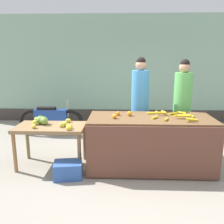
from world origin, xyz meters
name	(u,v)px	position (x,y,z in m)	size (l,w,h in m)	color
ground_plane	(130,166)	(0.00, 0.00, 0.00)	(24.00, 24.00, 0.00)	gray
market_wall_back	(127,71)	(0.00, 3.16, 1.51)	(9.68, 0.23, 3.08)	#8CB299
fruit_stall_counter	(150,143)	(0.33, -0.01, 0.45)	(2.08, 0.92, 0.90)	brown
side_table_wooden	(51,131)	(-1.39, 0.00, 0.64)	(1.18, 0.65, 0.74)	olive
banana_bunch_pile	(174,115)	(0.72, 0.03, 0.93)	(0.76, 0.69, 0.07)	gold
orange_pile	(122,114)	(-0.16, 0.02, 0.94)	(0.33, 0.31, 0.08)	orange
mango_papaya_pile	(46,121)	(-1.48, 0.06, 0.80)	(0.83, 0.65, 0.14)	yellow
vendor_woman_blue_shirt	(140,106)	(0.20, 0.69, 0.96)	(0.34, 0.34, 1.90)	#33333D
vendor_woman_green_shirt	(182,107)	(1.01, 0.67, 0.94)	(0.34, 0.34, 1.86)	#33333D
parked_motorcycle	(51,119)	(-1.90, 1.71, 0.40)	(1.60, 0.18, 0.88)	black
produce_crate	(68,170)	(-1.01, -0.43, 0.13)	(0.44, 0.32, 0.26)	#3359A5
produce_sack	(103,134)	(-0.55, 0.89, 0.29)	(0.36, 0.30, 0.59)	tan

